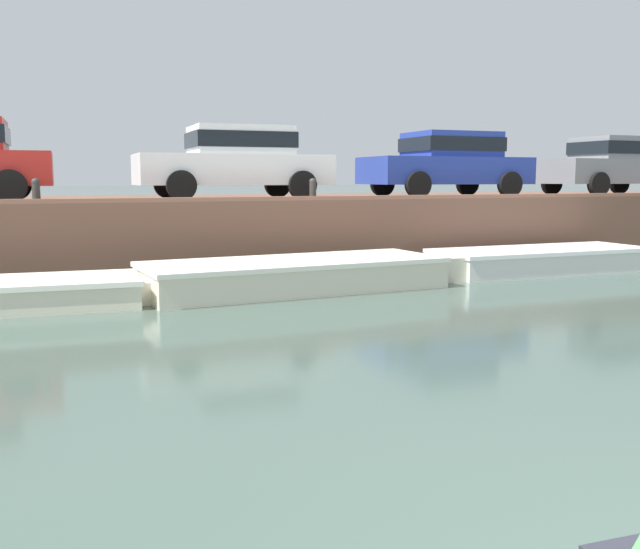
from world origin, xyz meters
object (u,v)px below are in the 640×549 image
Objects in this scene: car_rightmost_grey at (613,163)px; mooring_bollard_mid at (36,190)px; boat_moored_central_cream at (308,274)px; mooring_bollard_east at (313,188)px; car_right_inner_blue at (447,161)px; car_centre_white at (236,159)px; boat_moored_east_white at (531,261)px.

car_rightmost_grey reaches higher than mooring_bollard_mid.
car_rightmost_grey is at bearing 18.13° from boat_moored_central_cream.
car_rightmost_grey is at bearing 8.24° from mooring_bollard_east.
car_right_inner_blue is 9.04× the size of mooring_bollard_mid.
car_centre_white is 4.30m from mooring_bollard_mid.
car_rightmost_grey is (10.53, 0.00, -0.00)m from car_centre_white.
mooring_bollard_east is (0.89, 1.99, 1.49)m from boat_moored_central_cream.
boat_moored_central_cream is 1.14× the size of boat_moored_east_white.
boat_moored_central_cream is 2.64m from mooring_bollard_east.
mooring_bollard_east is (-4.32, 1.59, 1.52)m from boat_moored_east_white.
car_rightmost_grey is (10.18, 3.33, 2.10)m from boat_moored_central_cream.
mooring_bollard_mid is at bearing 155.63° from boat_moored_central_cream.
mooring_bollard_east is at bearing -47.26° from car_centre_white.
boat_moored_central_cream is 5.04m from mooring_bollard_mid.
mooring_bollard_mid is 5.28m from mooring_bollard_east.
boat_moored_east_white is 1.40× the size of car_right_inner_blue.
car_centre_white is at bearing 152.20° from boat_moored_east_white.
mooring_bollard_mid is (-9.35, -1.34, -0.61)m from car_right_inner_blue.
car_right_inner_blue reaches higher than mooring_bollard_mid.
car_right_inner_blue is (4.96, 3.33, 2.10)m from boat_moored_central_cream.
car_rightmost_grey reaches higher than mooring_bollard_east.
boat_moored_central_cream is 14.34× the size of mooring_bollard_mid.
mooring_bollard_mid reaches higher than boat_moored_east_white.
mooring_bollard_mid is 1.00× the size of mooring_bollard_east.
car_centre_white is at bearing 132.74° from mooring_bollard_east.
car_rightmost_grey reaches higher than boat_moored_east_white.
boat_moored_east_white is at bearing 4.39° from boat_moored_central_cream.
car_right_inner_blue reaches higher than mooring_bollard_east.
mooring_bollard_mid is at bearing -161.60° from car_centre_white.
boat_moored_east_white is 1.42× the size of car_rightmost_grey.
boat_moored_east_white is 6.64m from car_centre_white.
boat_moored_east_white is at bearing -20.19° from mooring_bollard_east.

